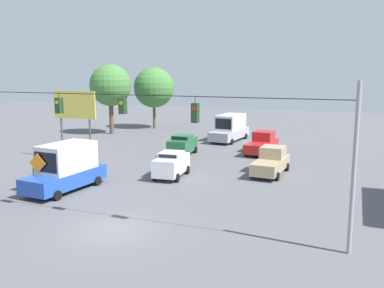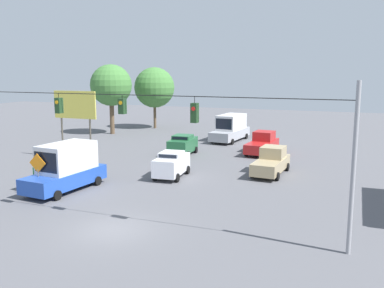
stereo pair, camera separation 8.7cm
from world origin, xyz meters
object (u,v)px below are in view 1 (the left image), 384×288
Objects in this scene: sedan_green_withflow_far at (182,145)px; traffic_cone_third at (99,171)px; overhead_signal_span at (124,136)px; sedan_white_withflow_mid at (172,164)px; pickup_truck_tan_oncoming_far at (271,162)px; tree_horizon_left at (110,85)px; roadside_billboard at (75,109)px; traffic_cone_nearest at (55,188)px; traffic_cone_second at (79,179)px; tree_horizon_right at (154,88)px; work_zone_sign at (38,167)px; box_truck_silver_withflow_deep at (230,128)px; box_truck_blue_parked_shoulder at (66,167)px; pedestrian at (36,175)px; pickup_truck_red_oncoming_deep at (262,143)px.

sedan_green_withflow_far is 10.39m from traffic_cone_third.
sedan_white_withflow_mid is at bearing -80.39° from overhead_signal_span.
pickup_truck_tan_oncoming_far is 0.62× the size of tree_horizon_left.
traffic_cone_nearest is at bearing 118.63° from roadside_billboard.
roadside_billboard is at bearing -53.28° from traffic_cone_second.
sedan_white_withflow_mid is 6.93m from traffic_cone_second.
sedan_green_withflow_far is at bearing 123.83° from tree_horizon_right.
traffic_cone_third is 0.24× the size of work_zone_sign.
traffic_cone_second is 2.48m from traffic_cone_third.
pickup_truck_tan_oncoming_far is 14.74m from traffic_cone_second.
traffic_cone_second is at bearing -97.25° from work_zone_sign.
roadside_billboard is at bearing 96.91° from tree_horizon_right.
box_truck_silver_withflow_deep reaches higher than sedan_white_withflow_mid.
work_zone_sign is (12.89, 11.49, 1.01)m from pickup_truck_tan_oncoming_far.
pickup_truck_tan_oncoming_far is at bearing -142.02° from box_truck_blue_parked_shoulder.
traffic_cone_second is at bearing -142.48° from pedestrian.
box_truck_blue_parked_shoulder is 9.12× the size of traffic_cone_second.
tree_horizon_left is at bearing -34.84° from sedan_green_withflow_far.
tree_horizon_right is (5.66, -30.52, 4.87)m from pedestrian.
work_zone_sign is at bearing 52.32° from sedan_white_withflow_mid.
pedestrian is at bearing -22.79° from overhead_signal_span.
pickup_truck_tan_oncoming_far is at bearing 117.53° from box_truck_silver_withflow_deep.
pedestrian is (5.29, 14.18, -0.21)m from sedan_green_withflow_far.
tree_horizon_right is (2.63, -21.66, 1.07)m from roadside_billboard.
sedan_green_withflow_far is 20.21m from tree_horizon_right.
overhead_signal_span is 15.04m from pickup_truck_tan_oncoming_far.
sedan_white_withflow_mid is 8.68m from sedan_green_withflow_far.
box_truck_silver_withflow_deep is at bearing -101.86° from work_zone_sign.
work_zone_sign is at bearing 134.12° from pedestrian.
overhead_signal_span is at bearing 113.67° from tree_horizon_right.
sedan_white_withflow_mid is 1.01× the size of sedan_green_withflow_far.
sedan_white_withflow_mid is at bearing -162.90° from traffic_cone_third.
sedan_green_withflow_far is 2.56× the size of pedestrian.
tree_horizon_left is 1.04× the size of tree_horizon_right.
pickup_truck_tan_oncoming_far is at bearing 134.27° from tree_horizon_right.
traffic_cone_nearest is 11.84m from roadside_billboard.
traffic_cone_second is (5.52, 4.13, -0.68)m from sedan_white_withflow_mid.
traffic_cone_third is at bearing -88.88° from box_truck_blue_parked_shoulder.
work_zone_sign reaches higher than traffic_cone_third.
tree_horizon_right reaches higher than sedan_green_withflow_far.
pickup_truck_red_oncoming_deep is at bearing -73.42° from pickup_truck_tan_oncoming_far.
box_truck_blue_parked_shoulder is at bearing 105.00° from tree_horizon_right.
tree_horizon_right is at bearing -74.59° from traffic_cone_second.
sedan_green_withflow_far is at bearing -103.63° from traffic_cone_second.
sedan_white_withflow_mid reaches higher than pedestrian.
traffic_cone_third is at bearing -49.31° from overhead_signal_span.
traffic_cone_nearest is 5.06m from traffic_cone_third.
overhead_signal_span is 11.65m from traffic_cone_third.
traffic_cone_third is at bearing -119.73° from pedestrian.
work_zone_sign is at bearing 77.78° from sedan_green_withflow_far.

